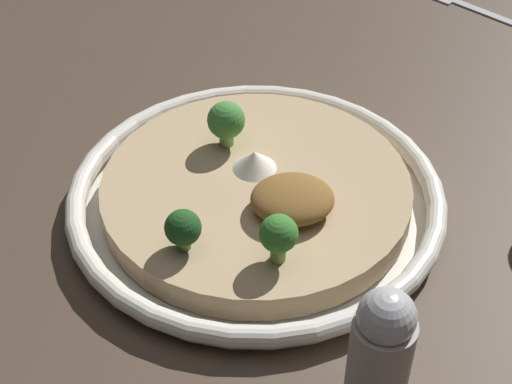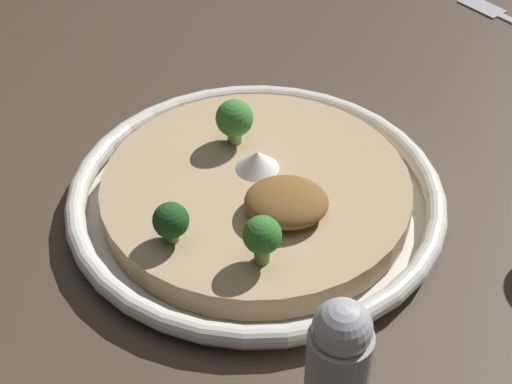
# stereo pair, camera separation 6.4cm
# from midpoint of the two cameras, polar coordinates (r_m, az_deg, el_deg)

# --- Properties ---
(ground_plane) EXTENTS (6.00, 6.00, 0.00)m
(ground_plane) POSITION_cam_midpoint_polar(r_m,az_deg,el_deg) (0.65, 2.81, -1.29)
(ground_plane) COLOR #47382B
(risotto_bowl) EXTENTS (0.31, 0.31, 0.03)m
(risotto_bowl) POSITION_cam_midpoint_polar(r_m,az_deg,el_deg) (0.64, 2.85, -0.36)
(risotto_bowl) COLOR silver
(risotto_bowl) RESTS_ON ground_plane
(cheese_sprinkle) EXTENTS (0.04, 0.04, 0.02)m
(cheese_sprinkle) POSITION_cam_midpoint_polar(r_m,az_deg,el_deg) (0.64, 3.25, 2.20)
(cheese_sprinkle) COLOR white
(cheese_sprinkle) RESTS_ON risotto_bowl
(crispy_onion_garnish) EXTENTS (0.07, 0.06, 0.02)m
(crispy_onion_garnish) POSITION_cam_midpoint_polar(r_m,az_deg,el_deg) (0.60, 5.29, -0.85)
(crispy_onion_garnish) COLOR brown
(crispy_onion_garnish) RESTS_ON risotto_bowl
(broccoli_front_right) EXTENTS (0.03, 0.03, 0.04)m
(broccoli_front_right) POSITION_cam_midpoint_polar(r_m,az_deg,el_deg) (0.55, 3.78, -3.41)
(broccoli_front_right) COLOR #84A856
(broccoli_front_right) RESTS_ON risotto_bowl
(broccoli_back) EXTENTS (0.03, 0.03, 0.04)m
(broccoli_back) POSITION_cam_midpoint_polar(r_m,az_deg,el_deg) (0.66, 1.20, 5.20)
(broccoli_back) COLOR #84A856
(broccoli_back) RESTS_ON risotto_bowl
(broccoli_front_left) EXTENTS (0.03, 0.03, 0.03)m
(broccoli_front_left) POSITION_cam_midpoint_polar(r_m,az_deg,el_deg) (0.57, -3.03, -2.28)
(broccoli_front_left) COLOR #84A856
(broccoli_front_left) RESTS_ON risotto_bowl
(fork_utensil) EXTENTS (0.13, 0.14, 0.00)m
(fork_utensil) POSITION_cam_midpoint_polar(r_m,az_deg,el_deg) (0.96, 19.95, 11.64)
(fork_utensil) COLOR #B7B7BC
(fork_utensil) RESTS_ON ground_plane
(pepper_shaker) EXTENTS (0.04, 0.04, 0.11)m
(pepper_shaker) POSITION_cam_midpoint_polar(r_m,az_deg,el_deg) (0.48, 9.86, -12.65)
(pepper_shaker) COLOR #9E9993
(pepper_shaker) RESTS_ON ground_plane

